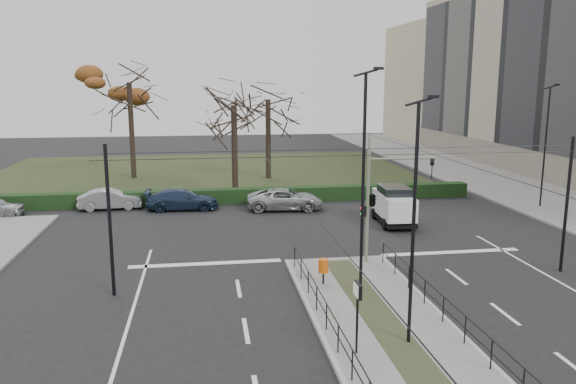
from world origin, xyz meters
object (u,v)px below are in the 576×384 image
Objects in this scene: streetlamp_median_near at (414,222)px; streetlamp_sidewalk at (545,145)px; litter_bin at (323,266)px; traffic_light at (374,198)px; parked_car_fourth at (285,199)px; streetlamp_median_far at (364,181)px; parked_car_second at (110,199)px; rust_tree at (129,83)px; info_panel at (357,298)px; bare_tree_center at (268,105)px; white_van at (394,204)px; parked_car_third at (182,199)px; bare_tree_near at (234,112)px.

streetlamp_median_near is 23.89m from streetlamp_sidewalk.
litter_bin is 6.59m from streetlamp_median_near.
parked_car_fourth is (-2.36, 11.79, -2.44)m from traffic_light.
streetlamp_median_far reaches higher than traffic_light.
rust_tree is at bearing -5.20° from parked_car_second.
traffic_light is at bearing -162.92° from parked_car_fourth.
info_panel is 0.25× the size of bare_tree_center.
white_van is 26.19m from rust_tree.
parked_car_second is at bearing -90.59° from rust_tree.
parked_car_third is 1.12× the size of white_van.
litter_bin is 16.60m from parked_car_third.
bare_tree_center reaches higher than litter_bin.
litter_bin is 0.25× the size of white_van.
traffic_light is at bearing -142.58° from parked_car_third.
parked_car_fourth is at bearing 87.84° from info_panel.
traffic_light is 1.26× the size of parked_car_second.
litter_bin is at bearing 87.57° from info_panel.
streetlamp_median_near is 25.30m from parked_car_second.
parked_car_third reaches higher than parked_car_second.
traffic_light is 8.11m from white_van.
bare_tree_near is at bearing -41.27° from parked_car_third.
streetlamp_median_near reaches higher than traffic_light.
streetlamp_median_far is 2.05× the size of white_van.
traffic_light is 0.58× the size of bare_tree_center.
streetlamp_median_far is 20.67m from bare_tree_near.
parked_car_third is (-6.21, 15.40, -0.20)m from litter_bin.
streetlamp_median_far is at bearing -79.33° from bare_tree_near.
streetlamp_median_far reaches higher than parked_car_second.
parked_car_fourth is 0.57× the size of bare_tree_near.
traffic_light is at bearing 81.12° from streetlamp_median_near.
streetlamp_median_near is 1.83× the size of white_van.
bare_tree_center is 1.03× the size of bare_tree_near.
info_panel is 0.53× the size of white_van.
streetlamp_sidewalk is at bearing -39.90° from bare_tree_center.
bare_tree_near is at bearing 160.64° from streetlamp_sidewalk.
streetlamp_median_far is at bearing -153.08° from parked_car_third.
streetlamp_median_near is 0.89× the size of bare_tree_near.
parked_car_third is (4.70, -0.78, 0.01)m from parked_car_second.
traffic_light reaches higher than info_panel.
info_panel is at bearing -176.40° from parked_car_fourth.
litter_bin is at bearing -69.09° from rust_tree.
white_van is at bearing 56.85° from litter_bin.
rust_tree is at bearing 107.10° from info_panel.
parked_car_third is at bearing 111.96° from litter_bin.
bare_tree_center is (-5.53, 16.62, 5.16)m from white_van.
parked_car_third is 13.78m from white_van.
litter_bin is 31.08m from rust_tree.
parked_car_third is at bearing 114.81° from streetlamp_median_far.
info_panel is 20.42m from parked_car_fourth.
traffic_light is 1.22× the size of white_van.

